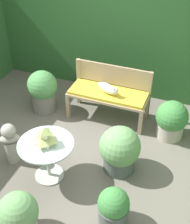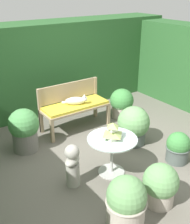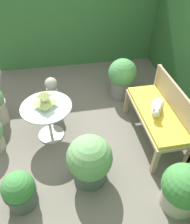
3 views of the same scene
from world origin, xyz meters
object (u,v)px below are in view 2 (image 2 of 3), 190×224
object	(u,v)px
potted_plant_bench_left	(126,203)
potted_plant_hedge_corner	(24,129)
pagoda_birdhouse	(113,132)
garden_bust	(72,165)
potted_plant_table_near	(122,103)
potted_plant_patio_mid	(160,185)
cat	(76,101)
patio_table	(112,146)
garden_bench	(75,107)
potted_plant_table_far	(133,126)
potted_plant_path_edge	(178,148)

from	to	relation	value
potted_plant_bench_left	potted_plant_hedge_corner	xyz separation A→B (m)	(-0.31, 2.31, 0.06)
pagoda_birdhouse	potted_plant_hedge_corner	world-z (taller)	pagoda_birdhouse
garden_bust	potted_plant_table_near	bearing A→B (deg)	2.64
potted_plant_hedge_corner	garden_bust	bearing A→B (deg)	-81.68
potted_plant_hedge_corner	potted_plant_patio_mid	distance (m)	2.45
potted_plant_hedge_corner	cat	bearing A→B (deg)	8.40
patio_table	garden_bust	distance (m)	0.65
garden_bench	pagoda_birdhouse	distance (m)	1.62
patio_table	garden_bust	size ratio (longest dim) A/B	1.13
potted_plant_patio_mid	potted_plant_hedge_corner	bearing A→B (deg)	112.33
pagoda_birdhouse	cat	bearing A→B (deg)	78.42
potted_plant_table_near	potted_plant_hedge_corner	world-z (taller)	potted_plant_hedge_corner
garden_bench	potted_plant_hedge_corner	world-z (taller)	potted_plant_hedge_corner
garden_bust	potted_plant_table_near	xyz separation A→B (m)	(2.05, 1.39, -0.03)
patio_table	potted_plant_hedge_corner	world-z (taller)	potted_plant_hedge_corner
potted_plant_bench_left	garden_bust	bearing A→B (deg)	97.02
garden_bench	potted_plant_table_far	xyz separation A→B (m)	(0.55, -1.08, -0.10)
patio_table	potted_plant_bench_left	xyz separation A→B (m)	(-0.51, -0.93, -0.13)
potted_plant_table_near	potted_plant_table_far	distance (m)	1.12
potted_plant_hedge_corner	potted_plant_table_near	bearing A→B (deg)	2.35
garden_bench	garden_bust	bearing A→B (deg)	-122.54
garden_bench	garden_bust	size ratio (longest dim) A/B	2.03
patio_table	potted_plant_bench_left	size ratio (longest dim) A/B	1.07
cat	potted_plant_hedge_corner	world-z (taller)	potted_plant_hedge_corner
garden_bust	potted_plant_table_far	world-z (taller)	potted_plant_table_far
potted_plant_path_edge	potted_plant_table_near	bearing A→B (deg)	79.33
cat	potted_plant_table_far	bearing A→B (deg)	-35.79
pagoda_birdhouse	garden_bust	xyz separation A→B (m)	(-0.64, 0.08, -0.36)
potted_plant_table_near	potted_plant_bench_left	distance (m)	3.08
cat	pagoda_birdhouse	distance (m)	1.58
potted_plant_path_edge	potted_plant_table_far	distance (m)	0.88
patio_table	potted_plant_hedge_corner	xyz separation A→B (m)	(-0.83, 1.38, -0.07)
garden_bench	potted_plant_table_near	xyz separation A→B (m)	(1.10, -0.10, -0.14)
patio_table	potted_plant_patio_mid	world-z (taller)	patio_table
garden_bench	potted_plant_table_far	size ratio (longest dim) A/B	1.90
patio_table	potted_plant_hedge_corner	bearing A→B (deg)	120.93
garden_bust	potted_plant_patio_mid	bearing A→B (deg)	-84.10
potted_plant_bench_left	potted_plant_table_far	bearing A→B (deg)	45.78
potted_plant_path_edge	cat	bearing A→B (deg)	111.33
potted_plant_table_near	potted_plant_table_far	size ratio (longest dim) A/B	0.90
patio_table	potted_plant_table_far	world-z (taller)	potted_plant_table_far
cat	garden_bust	size ratio (longest dim) A/B	0.66
potted_plant_table_near	cat	bearing A→B (deg)	175.98
potted_plant_path_edge	potted_plant_table_far	world-z (taller)	potted_plant_table_far
potted_plant_table_far	potted_plant_patio_mid	bearing A→B (deg)	-119.00
potted_plant_path_edge	potted_plant_hedge_corner	bearing A→B (deg)	137.28
potted_plant_table_near	potted_plant_hedge_corner	distance (m)	2.24
garden_bench	potted_plant_table_far	distance (m)	1.22
potted_plant_table_near	potted_plant_table_far	world-z (taller)	potted_plant_table_far
garden_bust	potted_plant_patio_mid	distance (m)	1.22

